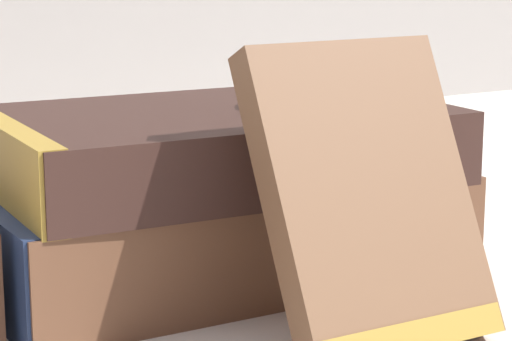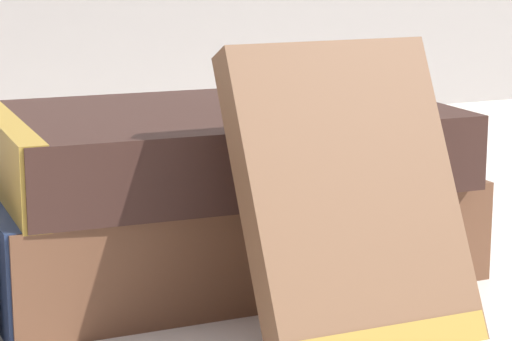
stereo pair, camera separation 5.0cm
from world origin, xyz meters
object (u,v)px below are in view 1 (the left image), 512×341
object	(u,v)px
book_flat_bottom	(198,226)
book_leaning_front	(371,208)
pocket_watch	(295,101)
book_flat_top	(206,146)

from	to	relation	value
book_flat_bottom	book_leaning_front	bearing A→B (deg)	-80.88
book_leaning_front	pocket_watch	world-z (taller)	book_leaning_front
book_flat_bottom	book_flat_top	bearing A→B (deg)	-90.57
book_leaning_front	book_flat_bottom	bearing A→B (deg)	98.95
book_flat_bottom	book_leaning_front	distance (m)	0.12
book_leaning_front	pocket_watch	size ratio (longest dim) A/B	2.25
book_flat_top	book_leaning_front	distance (m)	0.11
book_flat_top	book_leaning_front	world-z (taller)	book_leaning_front
book_flat_bottom	pocket_watch	xyz separation A→B (m)	(0.04, -0.02, 0.06)
book_flat_bottom	book_leaning_front	world-z (taller)	book_leaning_front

